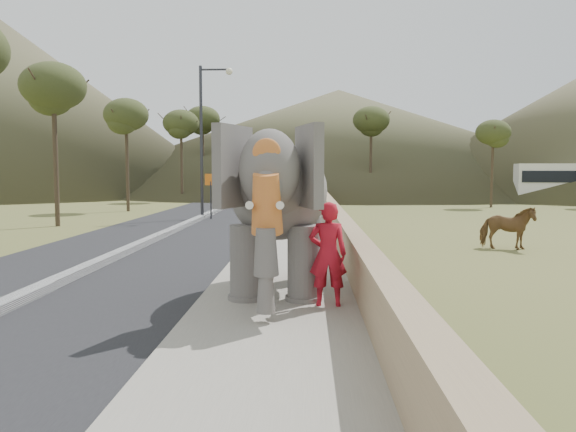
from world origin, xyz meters
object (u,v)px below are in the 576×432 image
object	(u,v)px
elephant_and_man	(280,213)
lamppost	(207,126)
cow	(507,228)
motorcyclist	(250,198)

from	to	relation	value
elephant_and_man	lamppost	bearing A→B (deg)	104.59
cow	motorcyclist	distance (m)	21.68
lamppost	elephant_and_man	xyz separation A→B (m)	(4.71, -18.09, -3.15)
elephant_and_man	cow	bearing A→B (deg)	44.95
elephant_and_man	motorcyclist	xyz separation A→B (m)	(-3.31, 26.10, -0.97)
cow	elephant_and_man	bearing A→B (deg)	150.42
elephant_and_man	motorcyclist	size ratio (longest dim) A/B	2.30
motorcyclist	lamppost	bearing A→B (deg)	-99.93
lamppost	cow	world-z (taller)	lamppost
motorcyclist	cow	bearing A→B (deg)	-61.33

